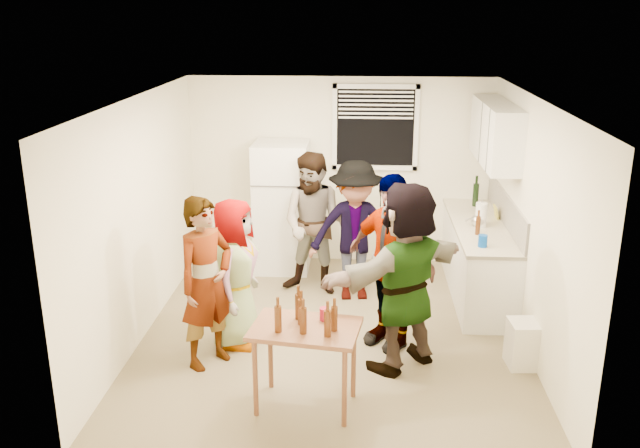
# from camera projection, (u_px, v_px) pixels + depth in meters

# --- Properties ---
(room) EXTENTS (4.00, 4.50, 2.50)m
(room) POSITION_uv_depth(u_px,v_px,m) (332.00, 333.00, 7.29)
(room) COLOR white
(room) RESTS_ON ground
(window) EXTENTS (1.12, 0.10, 1.06)m
(window) POSITION_uv_depth(u_px,v_px,m) (375.00, 128.00, 8.79)
(window) COLOR white
(window) RESTS_ON room
(refrigerator) EXTENTS (0.70, 0.70, 1.70)m
(refrigerator) POSITION_uv_depth(u_px,v_px,m) (282.00, 207.00, 8.86)
(refrigerator) COLOR white
(refrigerator) RESTS_ON ground
(counter_lower) EXTENTS (0.60, 2.20, 0.86)m
(counter_lower) POSITION_uv_depth(u_px,v_px,m) (478.00, 261.00, 8.15)
(counter_lower) COLOR white
(counter_lower) RESTS_ON ground
(countertop) EXTENTS (0.64, 2.22, 0.04)m
(countertop) POSITION_uv_depth(u_px,v_px,m) (480.00, 225.00, 8.01)
(countertop) COLOR beige
(countertop) RESTS_ON counter_lower
(backsplash) EXTENTS (0.03, 2.20, 0.36)m
(backsplash) POSITION_uv_depth(u_px,v_px,m) (506.00, 210.00, 7.93)
(backsplash) COLOR beige
(backsplash) RESTS_ON countertop
(upper_cabinets) EXTENTS (0.34, 1.60, 0.70)m
(upper_cabinets) POSITION_uv_depth(u_px,v_px,m) (496.00, 133.00, 7.86)
(upper_cabinets) COLOR white
(upper_cabinets) RESTS_ON room
(kettle) EXTENTS (0.24, 0.20, 0.19)m
(kettle) POSITION_uv_depth(u_px,v_px,m) (478.00, 226.00, 7.91)
(kettle) COLOR silver
(kettle) RESTS_ON countertop
(paper_towel) EXTENTS (0.13, 0.13, 0.29)m
(paper_towel) POSITION_uv_depth(u_px,v_px,m) (480.00, 227.00, 7.90)
(paper_towel) COLOR white
(paper_towel) RESTS_ON countertop
(wine_bottle) EXTENTS (0.07, 0.07, 0.29)m
(wine_bottle) POSITION_uv_depth(u_px,v_px,m) (475.00, 206.00, 8.72)
(wine_bottle) COLOR black
(wine_bottle) RESTS_ON countertop
(beer_bottle_counter) EXTENTS (0.05, 0.05, 0.21)m
(beer_bottle_counter) POSITION_uv_depth(u_px,v_px,m) (477.00, 234.00, 7.63)
(beer_bottle_counter) COLOR #47230C
(beer_bottle_counter) RESTS_ON countertop
(blue_cup) EXTENTS (0.10, 0.10, 0.13)m
(blue_cup) POSITION_uv_depth(u_px,v_px,m) (482.00, 247.00, 7.24)
(blue_cup) COLOR #0844AF
(blue_cup) RESTS_ON countertop
(picture_frame) EXTENTS (0.02, 0.18, 0.15)m
(picture_frame) POSITION_uv_depth(u_px,v_px,m) (496.00, 212.00, 8.20)
(picture_frame) COLOR gold
(picture_frame) RESTS_ON countertop
(trash_bin) EXTENTS (0.34, 0.34, 0.46)m
(trash_bin) POSITION_uv_depth(u_px,v_px,m) (525.00, 342.00, 6.55)
(trash_bin) COLOR white
(trash_bin) RESTS_ON ground
(serving_table) EXTENTS (0.99, 0.73, 0.77)m
(serving_table) POSITION_uv_depth(u_px,v_px,m) (306.00, 405.00, 5.96)
(serving_table) COLOR brown
(serving_table) RESTS_ON ground
(beer_bottle_table) EXTENTS (0.06, 0.06, 0.22)m
(beer_bottle_table) POSITION_uv_depth(u_px,v_px,m) (334.00, 330.00, 5.66)
(beer_bottle_table) COLOR #47230C
(beer_bottle_table) RESTS_ON serving_table
(red_cup) EXTENTS (0.08, 0.08, 0.11)m
(red_cup) POSITION_uv_depth(u_px,v_px,m) (324.00, 320.00, 5.85)
(red_cup) COLOR #A3172F
(red_cup) RESTS_ON serving_table
(guest_grey) EXTENTS (1.65, 0.96, 0.50)m
(guest_grey) POSITION_uv_depth(u_px,v_px,m) (238.00, 342.00, 7.08)
(guest_grey) COLOR gray
(guest_grey) RESTS_ON ground
(guest_stripe) EXTENTS (1.72, 1.53, 0.41)m
(guest_stripe) POSITION_uv_depth(u_px,v_px,m) (211.00, 362.00, 6.69)
(guest_stripe) COLOR #141933
(guest_stripe) RESTS_ON ground
(guest_back_left) EXTENTS (1.19, 1.88, 0.66)m
(guest_back_left) POSITION_uv_depth(u_px,v_px,m) (315.00, 291.00, 8.36)
(guest_back_left) COLOR brown
(guest_back_left) RESTS_ON ground
(guest_back_right) EXTENTS (1.27, 1.79, 0.62)m
(guest_back_right) POSITION_uv_depth(u_px,v_px,m) (354.00, 297.00, 8.20)
(guest_back_right) COLOR #424247
(guest_back_right) RESTS_ON ground
(guest_black) EXTENTS (2.01, 2.07, 0.44)m
(guest_black) POSITION_uv_depth(u_px,v_px,m) (387.00, 342.00, 7.08)
(guest_black) COLOR black
(guest_black) RESTS_ON ground
(guest_orange) EXTENTS (2.51, 2.52, 0.55)m
(guest_orange) POSITION_uv_depth(u_px,v_px,m) (402.00, 364.00, 6.65)
(guest_orange) COLOR #CD5F43
(guest_orange) RESTS_ON ground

